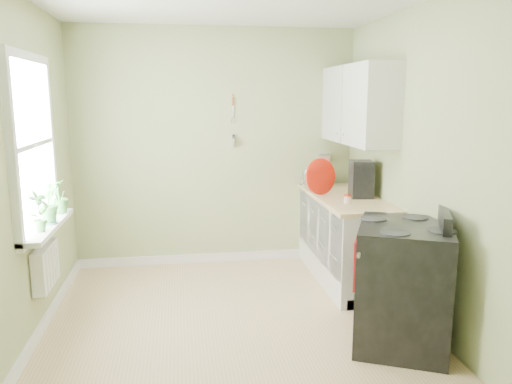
{
  "coord_description": "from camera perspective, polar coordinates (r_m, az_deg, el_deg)",
  "views": [
    {
      "loc": [
        -0.43,
        -3.9,
        1.93
      ],
      "look_at": [
        0.27,
        0.55,
        1.07
      ],
      "focal_mm": 35.0,
      "sensor_mm": 36.0,
      "label": 1
    }
  ],
  "objects": [
    {
      "name": "floor",
      "position": [
        4.38,
        -2.47,
        -15.46
      ],
      "size": [
        3.2,
        3.6,
        0.02
      ],
      "primitive_type": "cube",
      "color": "tan",
      "rests_on": "ground"
    },
    {
      "name": "wall_back",
      "position": [
        5.76,
        -4.61,
        5.02
      ],
      "size": [
        3.2,
        0.02,
        2.7
      ],
      "primitive_type": "cube",
      "color": "#A3AD76",
      "rests_on": "floor"
    },
    {
      "name": "wall_left",
      "position": [
        4.12,
        -25.49,
        1.7
      ],
      "size": [
        0.02,
        3.6,
        2.7
      ],
      "primitive_type": "cube",
      "color": "#A3AD76",
      "rests_on": "floor"
    },
    {
      "name": "wall_right",
      "position": [
        4.44,
        18.52,
        2.78
      ],
      "size": [
        0.02,
        3.6,
        2.7
      ],
      "primitive_type": "cube",
      "color": "#A3AD76",
      "rests_on": "floor"
    },
    {
      "name": "base_cabinets",
      "position": [
        5.41,
        10.14,
        -5.38
      ],
      "size": [
        0.6,
        1.6,
        0.87
      ],
      "primitive_type": "cube",
      "color": "white",
      "rests_on": "floor"
    },
    {
      "name": "countertop",
      "position": [
        5.3,
        10.2,
        -0.66
      ],
      "size": [
        0.64,
        1.6,
        0.04
      ],
      "primitive_type": "cube",
      "color": "#E0C089",
      "rests_on": "base_cabinets"
    },
    {
      "name": "upper_cabinets",
      "position": [
        5.34,
        11.59,
        9.76
      ],
      "size": [
        0.35,
        1.4,
        0.8
      ],
      "primitive_type": "cube",
      "color": "white",
      "rests_on": "wall_right"
    },
    {
      "name": "window",
      "position": [
        4.38,
        -24.27,
        4.91
      ],
      "size": [
        0.06,
        1.14,
        1.44
      ],
      "color": "white",
      "rests_on": "wall_left"
    },
    {
      "name": "window_sill",
      "position": [
        4.47,
        -22.7,
        -3.61
      ],
      "size": [
        0.18,
        1.14,
        0.04
      ],
      "primitive_type": "cube",
      "color": "white",
      "rests_on": "wall_left"
    },
    {
      "name": "radiator",
      "position": [
        4.52,
        -22.92,
        -7.83
      ],
      "size": [
        0.12,
        0.5,
        0.35
      ],
      "primitive_type": "cube",
      "color": "white",
      "rests_on": "wall_left"
    },
    {
      "name": "wall_utensils",
      "position": [
        5.73,
        -2.61,
        7.17
      ],
      "size": [
        0.02,
        0.14,
        0.58
      ],
      "color": "#E0C089",
      "rests_on": "wall_back"
    },
    {
      "name": "stove",
      "position": [
        4.12,
        16.45,
        -10.05
      ],
      "size": [
        0.99,
        1.0,
        1.09
      ],
      "color": "black",
      "rests_on": "floor"
    },
    {
      "name": "stand_mixer",
      "position": [
        5.95,
        7.79,
        2.51
      ],
      "size": [
        0.28,
        0.36,
        0.4
      ],
      "color": "#B2B2B7",
      "rests_on": "countertop"
    },
    {
      "name": "kettle",
      "position": [
        5.89,
        5.75,
        1.72
      ],
      "size": [
        0.18,
        0.11,
        0.19
      ],
      "color": "silver",
      "rests_on": "countertop"
    },
    {
      "name": "coffee_maker",
      "position": [
        5.22,
        11.9,
        1.35
      ],
      "size": [
        0.25,
        0.26,
        0.38
      ],
      "color": "black",
      "rests_on": "countertop"
    },
    {
      "name": "red_tray",
      "position": [
        5.3,
        7.4,
        1.77
      ],
      "size": [
        0.38,
        0.21,
        0.38
      ],
      "primitive_type": "cylinder",
      "rotation": [
        1.45,
        0.0,
        0.39
      ],
      "color": "red",
      "rests_on": "countertop"
    },
    {
      "name": "jar",
      "position": [
        4.93,
        10.42,
        -0.79
      ],
      "size": [
        0.07,
        0.07,
        0.08
      ],
      "color": "beige",
      "rests_on": "countertop"
    },
    {
      "name": "plant_a",
      "position": [
        4.18,
        -23.57,
        -2.02
      ],
      "size": [
        0.19,
        0.21,
        0.33
      ],
      "primitive_type": "imported",
      "rotation": [
        0.0,
        0.0,
        1.09
      ],
      "color": "#3C7E37",
      "rests_on": "window_sill"
    },
    {
      "name": "plant_b",
      "position": [
        4.45,
        -22.66,
        -1.17
      ],
      "size": [
        0.2,
        0.22,
        0.34
      ],
      "primitive_type": "imported",
      "rotation": [
        0.0,
        0.0,
        1.86
      ],
      "color": "#3C7E37",
      "rests_on": "window_sill"
    },
    {
      "name": "plant_c",
      "position": [
        4.81,
        -21.63,
        -0.43
      ],
      "size": [
        0.19,
        0.19,
        0.31
      ],
      "primitive_type": "imported",
      "rotation": [
        0.0,
        0.0,
        4.61
      ],
      "color": "#3C7E37",
      "rests_on": "window_sill"
    }
  ]
}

